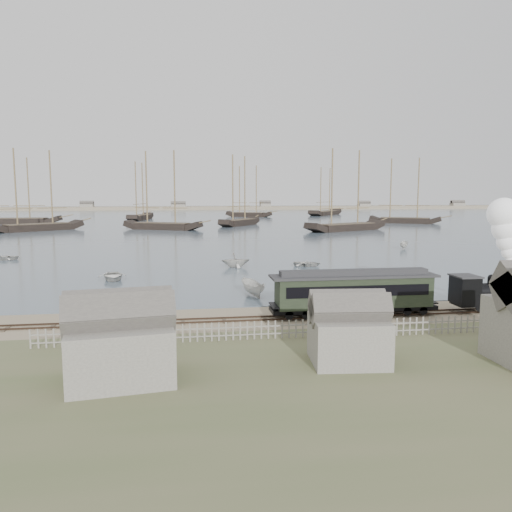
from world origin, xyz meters
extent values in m
plane|color=tan|center=(0.00, 0.00, 0.00)|extent=(600.00, 600.00, 0.00)
cube|color=#445462|center=(0.00, 170.00, 0.03)|extent=(600.00, 336.00, 0.06)
cube|color=#35261C|center=(0.00, -2.50, 0.10)|extent=(120.00, 0.08, 0.12)
cube|color=#35261C|center=(0.00, -1.50, 0.10)|extent=(120.00, 0.08, 0.12)
cube|color=#3F3328|center=(0.00, -2.00, 0.03)|extent=(120.00, 1.80, 0.06)
cube|color=tan|center=(0.00, 250.00, 0.00)|extent=(500.00, 20.00, 1.80)
cube|color=black|center=(17.16, -2.00, 0.66)|extent=(6.23, 1.83, 0.23)
cylinder|color=black|center=(16.79, -2.00, 1.58)|extent=(3.85, 1.37, 1.37)
cube|color=black|center=(14.78, -2.00, 1.76)|extent=(1.65, 2.01, 2.11)
cube|color=#303032|center=(14.78, -2.00, 2.86)|extent=(1.83, 2.20, 0.11)
cylinder|color=black|center=(18.53, -2.00, 2.82)|extent=(0.40, 0.40, 1.47)
sphere|color=black|center=(16.97, -2.00, 2.65)|extent=(0.59, 0.59, 0.59)
cube|color=black|center=(5.76, -2.00, 0.66)|extent=(12.63, 2.08, 0.32)
cube|color=black|center=(5.76, -2.00, 1.92)|extent=(11.73, 2.26, 2.26)
cube|color=black|center=(5.76, -3.15, 2.14)|extent=(10.83, 0.06, 0.81)
cube|color=black|center=(5.76, -0.85, 2.14)|extent=(10.83, 0.06, 0.81)
cube|color=#303032|center=(5.76, -2.00, 3.09)|extent=(12.63, 2.44, 0.16)
cube|color=#303032|center=(5.76, -2.00, 3.36)|extent=(11.28, 1.08, 0.41)
imported|color=beige|center=(-10.65, 0.62, 0.41)|extent=(4.69, 4.83, 0.82)
imported|color=beige|center=(-14.44, 16.66, 0.50)|extent=(4.67, 3.70, 0.87)
imported|color=beige|center=(-0.53, 23.91, 0.97)|extent=(3.05, 3.51, 1.82)
imported|color=beige|center=(-0.81, 6.21, 0.77)|extent=(3.94, 2.36, 1.43)
imported|color=beige|center=(8.55, 23.56, 0.41)|extent=(3.61, 4.12, 0.71)
imported|color=beige|center=(29.20, 40.41, 0.68)|extent=(3.39, 2.66, 1.24)
imported|color=beige|center=(-31.68, 35.37, 0.44)|extent=(2.69, 3.73, 0.76)
camera|label=1|loc=(-6.77, -37.46, 9.24)|focal=35.00mm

